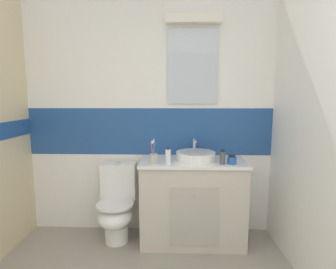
{
  "coord_description": "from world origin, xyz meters",
  "views": [
    {
      "loc": [
        0.28,
        -0.4,
        1.47
      ],
      "look_at": [
        0.22,
        1.76,
        1.16
      ],
      "focal_mm": 28.25,
      "sensor_mm": 36.0,
      "label": 1
    }
  ],
  "objects_px": {
    "soap_dispenser": "(168,156)",
    "lotion_bottle_short": "(223,157)",
    "toothbrush_cup": "(154,158)",
    "hair_gel_jar": "(232,160)",
    "toilet": "(117,206)",
    "sink_basin": "(196,156)"
  },
  "relations": [
    {
      "from": "soap_dispenser",
      "to": "toilet",
      "type": "bearing_deg",
      "value": 165.88
    },
    {
      "from": "hair_gel_jar",
      "to": "lotion_bottle_short",
      "type": "xyz_separation_m",
      "value": [
        -0.09,
        -0.02,
        0.03
      ]
    },
    {
      "from": "sink_basin",
      "to": "toilet",
      "type": "height_order",
      "value": "sink_basin"
    },
    {
      "from": "lotion_bottle_short",
      "to": "hair_gel_jar",
      "type": "bearing_deg",
      "value": 10.31
    },
    {
      "from": "toothbrush_cup",
      "to": "soap_dispenser",
      "type": "height_order",
      "value": "toothbrush_cup"
    },
    {
      "from": "soap_dispenser",
      "to": "lotion_bottle_short",
      "type": "xyz_separation_m",
      "value": [
        0.51,
        -0.02,
        -0.0
      ]
    },
    {
      "from": "toothbrush_cup",
      "to": "soap_dispenser",
      "type": "xyz_separation_m",
      "value": [
        0.13,
        0.03,
        0.01
      ]
    },
    {
      "from": "sink_basin",
      "to": "soap_dispenser",
      "type": "relative_size",
      "value": 2.51
    },
    {
      "from": "toilet",
      "to": "soap_dispenser",
      "type": "height_order",
      "value": "soap_dispenser"
    },
    {
      "from": "soap_dispenser",
      "to": "sink_basin",
      "type": "bearing_deg",
      "value": 24.46
    },
    {
      "from": "toothbrush_cup",
      "to": "lotion_bottle_short",
      "type": "relative_size",
      "value": 1.67
    },
    {
      "from": "soap_dispenser",
      "to": "hair_gel_jar",
      "type": "distance_m",
      "value": 0.6
    },
    {
      "from": "toilet",
      "to": "hair_gel_jar",
      "type": "distance_m",
      "value": 1.25
    },
    {
      "from": "sink_basin",
      "to": "toothbrush_cup",
      "type": "distance_m",
      "value": 0.43
    },
    {
      "from": "sink_basin",
      "to": "toilet",
      "type": "xyz_separation_m",
      "value": [
        -0.8,
        0.01,
        -0.53
      ]
    },
    {
      "from": "sink_basin",
      "to": "toothbrush_cup",
      "type": "relative_size",
      "value": 1.86
    },
    {
      "from": "soap_dispenser",
      "to": "hair_gel_jar",
      "type": "xyz_separation_m",
      "value": [
        0.6,
        -0.01,
        -0.03
      ]
    },
    {
      "from": "soap_dispenser",
      "to": "hair_gel_jar",
      "type": "height_order",
      "value": "soap_dispenser"
    },
    {
      "from": "toothbrush_cup",
      "to": "hair_gel_jar",
      "type": "xyz_separation_m",
      "value": [
        0.73,
        0.02,
        -0.02
      ]
    },
    {
      "from": "soap_dispenser",
      "to": "lotion_bottle_short",
      "type": "bearing_deg",
      "value": -2.66
    },
    {
      "from": "sink_basin",
      "to": "hair_gel_jar",
      "type": "distance_m",
      "value": 0.35
    },
    {
      "from": "toilet",
      "to": "lotion_bottle_short",
      "type": "relative_size",
      "value": 5.76
    }
  ]
}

